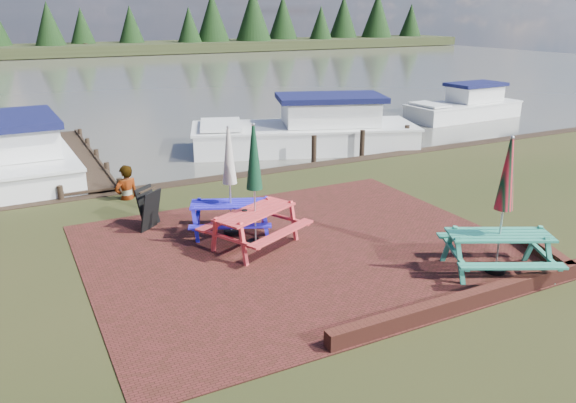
# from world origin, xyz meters

# --- Properties ---
(ground) EXTENTS (120.00, 120.00, 0.00)m
(ground) POSITION_xyz_m (0.00, 0.00, 0.00)
(ground) COLOR black
(ground) RESTS_ON ground
(paving) EXTENTS (9.00, 7.50, 0.02)m
(paving) POSITION_xyz_m (0.00, 1.00, 0.01)
(paving) COLOR #3A1912
(paving) RESTS_ON ground
(brick_wall) EXTENTS (6.21, 1.79, 0.30)m
(brick_wall) POSITION_xyz_m (2.15, -2.42, 0.15)
(brick_wall) COLOR #4C1E16
(brick_wall) RESTS_ON ground
(water) EXTENTS (120.00, 60.00, 0.02)m
(water) POSITION_xyz_m (0.00, 37.00, 0.00)
(water) COLOR #4C4A41
(water) RESTS_ON ground
(far_treeline) EXTENTS (120.00, 10.00, 8.10)m
(far_treeline) POSITION_xyz_m (0.00, 66.00, 3.28)
(far_treeline) COLOR black
(far_treeline) RESTS_ON ground
(picnic_table_teal) EXTENTS (2.55, 2.45, 2.74)m
(picnic_table_teal) POSITION_xyz_m (2.88, -1.79, 0.96)
(picnic_table_teal) COLOR #2B8B70
(picnic_table_teal) RESTS_ON ground
(picnic_table_red) EXTENTS (2.52, 2.42, 2.72)m
(picnic_table_red) POSITION_xyz_m (-0.83, 1.60, 0.95)
(picnic_table_red) COLOR red
(picnic_table_red) RESTS_ON ground
(picnic_table_blue) EXTENTS (2.30, 2.20, 2.52)m
(picnic_table_blue) POSITION_xyz_m (-1.04, 2.52, 0.88)
(picnic_table_blue) COLOR #261BD1
(picnic_table_blue) RESTS_ON ground
(chalkboard) EXTENTS (0.62, 0.90, 0.98)m
(chalkboard) POSITION_xyz_m (-2.63, 3.75, 0.50)
(chalkboard) COLOR black
(chalkboard) RESTS_ON ground
(jetty) EXTENTS (1.76, 9.08, 1.00)m
(jetty) POSITION_xyz_m (-3.50, 11.28, 0.11)
(jetty) COLOR black
(jetty) RESTS_ON ground
(boat_jetty) EXTENTS (2.98, 8.03, 2.30)m
(boat_jetty) POSITION_xyz_m (-5.03, 10.77, 0.49)
(boat_jetty) COLOR silver
(boat_jetty) RESTS_ON ground
(boat_near) EXTENTS (9.04, 5.63, 2.31)m
(boat_near) POSITION_xyz_m (5.05, 9.73, 0.49)
(boat_near) COLOR silver
(boat_near) RESTS_ON ground
(boat_far) EXTENTS (6.25, 2.49, 1.92)m
(boat_far) POSITION_xyz_m (15.28, 12.01, 0.38)
(boat_far) COLOR silver
(boat_far) RESTS_ON ground
(person) EXTENTS (0.78, 0.61, 1.90)m
(person) POSITION_xyz_m (-2.66, 6.24, 0.95)
(person) COLOR gray
(person) RESTS_ON ground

